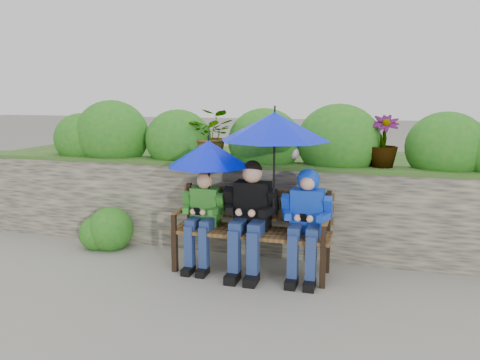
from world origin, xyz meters
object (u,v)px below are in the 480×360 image
(boy_left, at_px, (203,214))
(umbrella_right, at_px, (275,126))
(boy_right, at_px, (306,215))
(park_bench, at_px, (253,224))
(umbrella_left, at_px, (209,154))
(boy_middle, at_px, (250,213))

(boy_left, bearing_deg, umbrella_right, -2.19)
(boy_left, bearing_deg, boy_right, 0.29)
(park_bench, bearing_deg, umbrella_left, -177.70)
(boy_left, relative_size, boy_right, 0.94)
(umbrella_right, bearing_deg, boy_left, 177.81)
(boy_middle, xyz_separation_m, boy_right, (0.56, 0.02, 0.02))
(boy_right, relative_size, umbrella_right, 1.01)
(boy_right, bearing_deg, boy_left, -179.71)
(boy_middle, distance_m, boy_right, 0.56)
(boy_left, distance_m, umbrella_left, 0.63)
(boy_right, bearing_deg, umbrella_left, 177.68)
(boy_middle, height_order, umbrella_right, umbrella_right)
(boy_left, distance_m, boy_middle, 0.52)
(umbrella_right, bearing_deg, boy_middle, 176.32)
(boy_middle, distance_m, umbrella_right, 0.90)
(park_bench, distance_m, boy_right, 0.58)
(park_bench, height_order, boy_left, boy_left)
(boy_left, relative_size, boy_middle, 0.89)
(boy_middle, bearing_deg, umbrella_right, -3.68)
(boy_right, distance_m, umbrella_left, 1.17)
(park_bench, distance_m, umbrella_right, 1.05)
(boy_middle, xyz_separation_m, umbrella_left, (-0.46, 0.06, 0.58))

